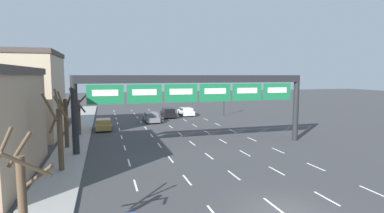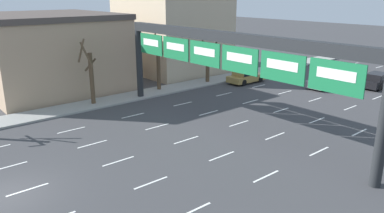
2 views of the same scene
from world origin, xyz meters
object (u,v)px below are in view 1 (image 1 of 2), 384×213
Objects in this scene: tree_bare_second at (59,134)px; tree_bare_third at (22,198)px; car_white at (186,111)px; tree_bare_furthest at (65,118)px; car_gold at (103,124)px; car_black at (168,113)px; sign_gantry at (197,90)px; tree_bare_closest at (78,113)px; traffic_light_near_gantry at (224,96)px; car_grey at (151,117)px.

tree_bare_third is at bearing -88.73° from tree_bare_second.
tree_bare_furthest is (-16.63, -18.93, 2.17)m from car_white.
car_white is 1.01× the size of car_gold.
tree_bare_third is at bearing -113.34° from car_white.
car_gold is at bearing -139.50° from car_black.
sign_gantry is 5.05× the size of car_black.
car_white is at bearing 39.31° from tree_bare_closest.
sign_gantry is 23.08m from traffic_light_near_gantry.
tree_bare_furthest is (-3.30, -9.02, 2.14)m from car_gold.
traffic_light_near_gantry is at bearing 57.98° from tree_bare_third.
car_black is at bearing 178.88° from traffic_light_near_gantry.
tree_bare_third is (0.01, -23.89, -0.05)m from tree_bare_closest.
tree_bare_second is at bearing -121.81° from car_white.
tree_bare_closest reaches higher than car_white.
car_grey is 22.92m from tree_bare_second.
car_grey reaches higher than car_gold.
tree_bare_third is at bearing -87.82° from tree_bare_furthest.
car_gold is (-13.32, -9.91, 0.02)m from car_white.
car_white is 0.80× the size of tree_bare_furthest.
tree_bare_third is at bearing -95.53° from car_gold.
car_gold is at bearing -145.27° from car_grey.
tree_bare_closest is (-9.25, -7.74, 1.85)m from car_grey.
car_white is 0.92× the size of car_grey.
tree_bare_second is at bearing -158.98° from sign_gantry.
car_grey is 0.88× the size of tree_bare_furthest.
tree_bare_third is (-9.24, -31.63, 1.80)m from car_grey.
tree_bare_third is (-2.62, -27.04, 1.81)m from car_gold.
tree_bare_second is (-11.35, -4.36, -2.67)m from sign_gantry.
tree_bare_second is (-22.37, -24.53, -0.50)m from traffic_light_near_gantry.
tree_bare_third is at bearing -122.02° from traffic_light_near_gantry.
sign_gantry is 4.06× the size of tree_bare_furthest.
tree_bare_third reaches higher than car_black.
car_black is 0.97× the size of traffic_light_near_gantry.
tree_bare_closest is 23.89m from tree_bare_third.
car_white is 6.86m from traffic_light_near_gantry.
tree_bare_second is 7.17m from tree_bare_furthest.
car_black is at bearing 62.52° from tree_bare_second.
tree_bare_second is at bearing -117.48° from car_black.
sign_gantry is at bearing -37.95° from tree_bare_closest.
car_white is at bearing 36.65° from car_gold.
tree_bare_third is (-15.94, -36.95, 1.83)m from car_white.
tree_bare_second is (-2.86, -16.18, 1.98)m from car_gold.
tree_bare_second is 10.87m from tree_bare_third.
traffic_light_near_gantry is at bearing 16.25° from car_grey.
traffic_light_near_gantry is (12.89, 3.76, 2.47)m from car_grey.
tree_bare_third is 18.04m from tree_bare_furthest.
traffic_light_near_gantry is (19.52, 8.35, 2.48)m from car_gold.
traffic_light_near_gantry is at bearing 37.28° from tree_bare_furthest.
tree_bare_second is (-16.18, -26.09, 2.01)m from car_white.
car_grey is 12.20m from tree_bare_closest.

